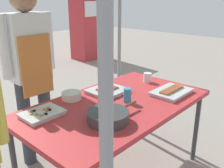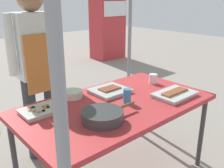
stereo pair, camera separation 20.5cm
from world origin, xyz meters
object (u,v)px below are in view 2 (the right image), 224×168
at_px(tray_grilled_sausages, 175,94).
at_px(condiment_bowl, 73,94).
at_px(stall_table, 116,109).
at_px(drink_cup_near_edge, 153,79).
at_px(neighbor_stall_left, 108,27).
at_px(cooking_wok, 103,116).
at_px(tray_meat_skewers, 41,110).
at_px(vendor_woman, 36,61).
at_px(tray_pork_links, 110,90).
at_px(drink_cup_by_wok, 127,96).

bearing_deg(tray_grilled_sausages, condiment_bowl, 140.83).
relative_size(stall_table, drink_cup_near_edge, 16.82).
bearing_deg(stall_table, neighbor_stall_left, 50.44).
bearing_deg(tray_grilled_sausages, drink_cup_near_edge, 70.03).
distance_m(cooking_wok, neighbor_stall_left, 5.14).
bearing_deg(cooking_wok, drink_cup_near_edge, 18.42).
distance_m(tray_grilled_sausages, tray_meat_skewers, 1.13).
bearing_deg(neighbor_stall_left, condiment_bowl, -134.01).
distance_m(stall_table, vendor_woman, 0.90).
distance_m(stall_table, tray_grilled_sausages, 0.54).
distance_m(tray_pork_links, neighbor_stall_left, 4.59).
xyz_separation_m(stall_table, cooking_wok, (-0.29, -0.18, 0.09)).
height_order(drink_cup_by_wok, vendor_woman, vendor_woman).
xyz_separation_m(tray_pork_links, drink_cup_near_edge, (0.50, -0.09, 0.03)).
height_order(drink_cup_near_edge, drink_cup_by_wok, drink_cup_by_wok).
relative_size(tray_pork_links, cooking_wok, 0.71).
xyz_separation_m(tray_pork_links, condiment_bowl, (-0.32, 0.12, 0.01)).
distance_m(tray_grilled_sausages, drink_cup_near_edge, 0.37).
relative_size(cooking_wok, neighbor_stall_left, 0.28).
height_order(tray_pork_links, drink_cup_by_wok, drink_cup_by_wok).
distance_m(tray_pork_links, cooking_wok, 0.56).
xyz_separation_m(tray_meat_skewers, drink_cup_near_edge, (1.16, -0.12, 0.03)).
relative_size(tray_meat_skewers, tray_pork_links, 0.91).
distance_m(tray_meat_skewers, cooking_wok, 0.49).
bearing_deg(vendor_woman, drink_cup_near_edge, 143.36).
xyz_separation_m(stall_table, drink_cup_by_wok, (0.07, -0.06, 0.11)).
height_order(cooking_wok, condiment_bowl, cooking_wok).
bearing_deg(vendor_woman, stall_table, 110.30).
relative_size(tray_pork_links, vendor_woman, 0.19).
distance_m(tray_grilled_sausages, vendor_woman, 1.30).
bearing_deg(tray_meat_skewers, drink_cup_by_wok, -25.42).
relative_size(tray_pork_links, drink_cup_near_edge, 3.39).
bearing_deg(stall_table, condiment_bowl, 121.76).
distance_m(tray_meat_skewers, vendor_woman, 0.65).
height_order(condiment_bowl, neighbor_stall_left, neighbor_stall_left).
height_order(condiment_bowl, drink_cup_near_edge, drink_cup_near_edge).
distance_m(tray_pork_links, drink_cup_by_wok, 0.28).
height_order(tray_grilled_sausages, vendor_woman, vendor_woman).
relative_size(tray_grilled_sausages, cooking_wok, 0.81).
bearing_deg(tray_meat_skewers, stall_table, -23.29).
distance_m(cooking_wok, drink_cup_by_wok, 0.38).
bearing_deg(cooking_wok, condiment_bowl, 80.73).
distance_m(cooking_wok, drink_cup_near_edge, 0.94).
height_order(cooking_wok, drink_cup_by_wok, drink_cup_by_wok).
bearing_deg(tray_pork_links, tray_meat_skewers, 177.87).
height_order(tray_pork_links, cooking_wok, cooking_wok).
height_order(tray_meat_skewers, drink_cup_near_edge, drink_cup_near_edge).
distance_m(drink_cup_near_edge, drink_cup_by_wok, 0.57).
height_order(stall_table, neighbor_stall_left, neighbor_stall_left).
bearing_deg(condiment_bowl, drink_cup_near_edge, -14.31).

